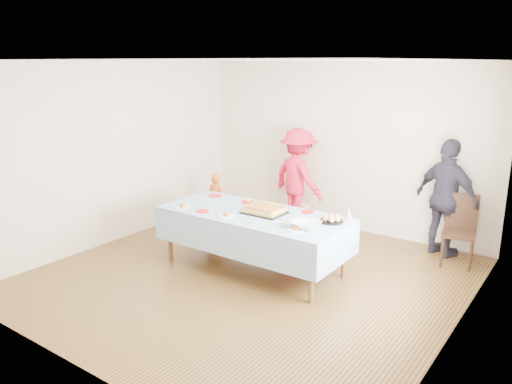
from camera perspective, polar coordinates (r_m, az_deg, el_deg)
ground at (r=6.53m, az=-0.69°, el=-9.59°), size 5.00×5.00×0.00m
room_walls at (r=6.00m, az=-0.30°, el=5.92°), size 5.04×5.04×2.72m
party_table at (r=6.51m, az=-0.33°, el=-2.83°), size 2.50×1.10×0.78m
birthday_cake at (r=6.46m, az=0.96°, el=-2.07°), size 0.53×0.40×0.09m
rolls_tray at (r=6.18m, az=8.58°, el=-3.05°), size 0.31×0.31×0.09m
punch_bowl at (r=5.92m, az=5.72°, el=-3.74°), size 0.35×0.35×0.09m
party_hat at (r=6.31m, az=10.57°, el=-2.44°), size 0.09×0.09×0.15m
fork_pile at (r=5.97m, az=3.43°, el=-3.63°), size 0.24×0.18×0.07m
plate_red_far_a at (r=7.31m, az=-4.69°, el=-0.42°), size 0.20×0.20×0.01m
plate_red_far_b at (r=6.97m, az=-0.94°, el=-1.14°), size 0.19×0.19×0.01m
plate_red_far_c at (r=6.75m, az=1.96°, el=-1.68°), size 0.17×0.17×0.01m
plate_red_far_d at (r=6.54m, az=5.92°, el=-2.28°), size 0.17×0.17×0.01m
plate_red_near at (r=6.59m, az=-6.12°, el=-2.17°), size 0.17×0.17×0.01m
plate_white_left at (r=6.77m, az=-8.41°, el=-1.78°), size 0.20×0.20×0.01m
plate_white_mid at (r=6.34m, az=-3.42°, el=-2.79°), size 0.20×0.20×0.01m
plate_white_right at (r=5.84m, az=4.54°, el=-4.35°), size 0.19×0.19×0.01m
dining_chair at (r=7.30m, az=22.31°, el=-3.58°), size 0.48×0.48×0.96m
toddler_left at (r=8.44m, az=-4.51°, el=-0.79°), size 0.33×0.22×0.88m
toddler_mid at (r=6.86m, az=7.01°, el=-5.07°), size 0.40×0.30×0.76m
toddler_right at (r=6.95m, az=5.44°, el=-4.50°), size 0.47×0.41×0.82m
adult_left at (r=8.34m, az=4.82°, el=1.68°), size 1.19×0.91×1.63m
adult_right at (r=7.44m, az=20.96°, el=-0.69°), size 1.06×0.74×1.67m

